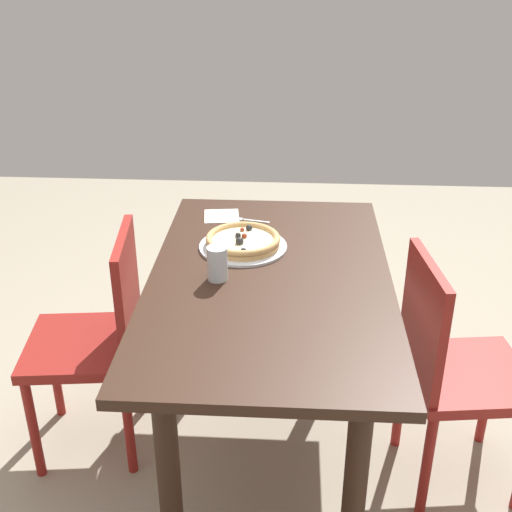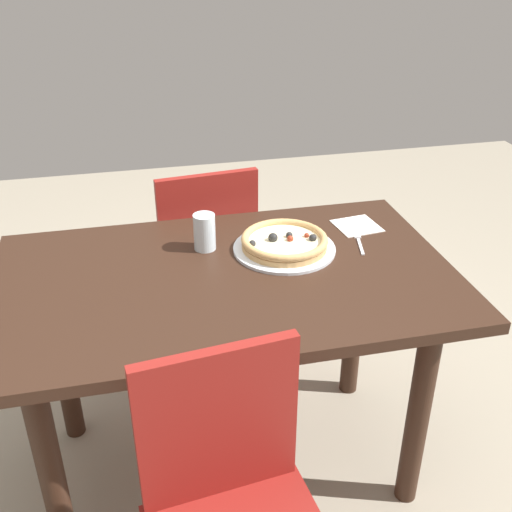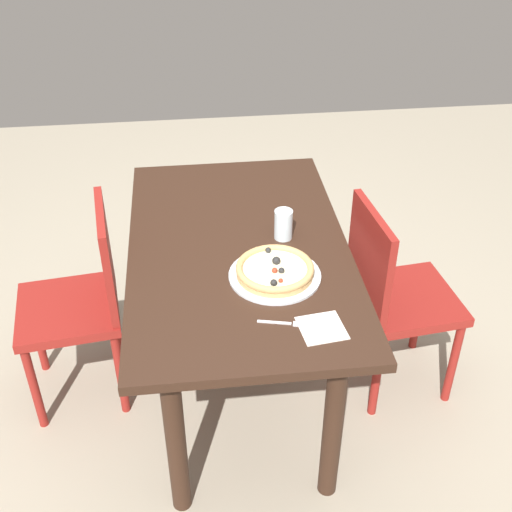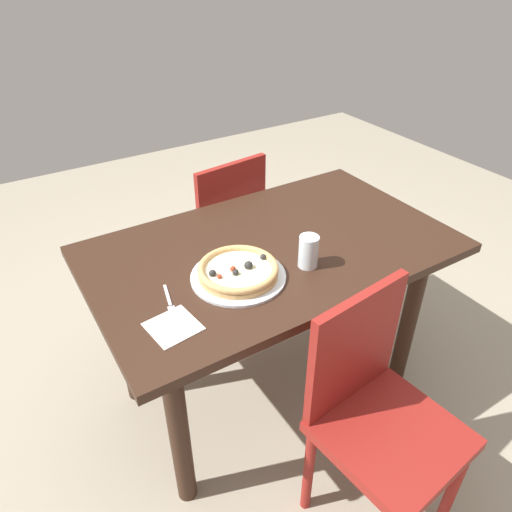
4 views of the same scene
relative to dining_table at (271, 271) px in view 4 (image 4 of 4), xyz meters
name	(u,v)px [view 4 (image 4 of 4)]	position (x,y,z in m)	size (l,w,h in m)	color
ground_plane	(269,384)	(0.00, 0.00, -0.65)	(6.00, 6.00, 0.00)	#9E937F
dining_table	(271,271)	(0.00, 0.00, 0.00)	(1.36, 0.82, 0.77)	#331E14
chair_near	(219,229)	(-0.10, -0.62, -0.16)	(0.45, 0.45, 0.89)	maroon
chair_far	(376,412)	(0.01, 0.62, -0.16)	(0.44, 0.44, 0.89)	maroon
plate	(238,276)	(0.21, 0.11, 0.13)	(0.32, 0.32, 0.01)	silver
pizza	(238,270)	(0.21, 0.11, 0.15)	(0.27, 0.27, 0.05)	tan
fork	(170,303)	(0.46, 0.11, 0.12)	(0.05, 0.16, 0.00)	silver
drinking_glass	(308,251)	(-0.03, 0.17, 0.18)	(0.07, 0.07, 0.12)	silver
napkin	(173,326)	(0.50, 0.22, 0.12)	(0.14, 0.14, 0.00)	white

